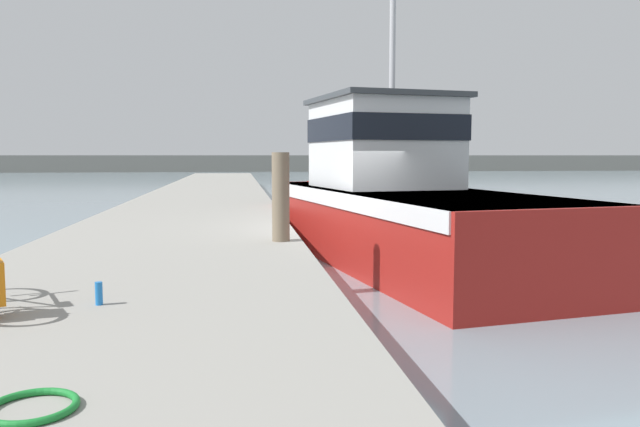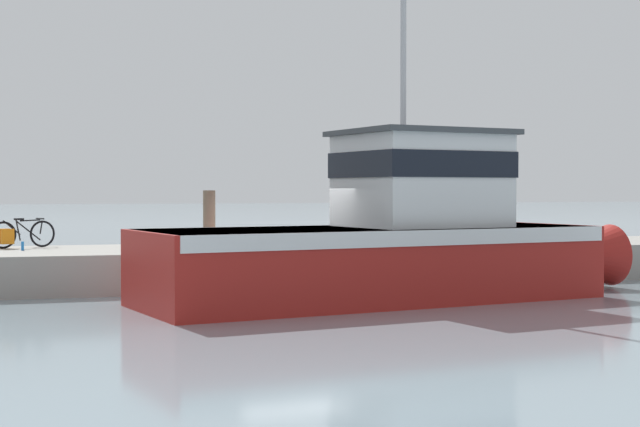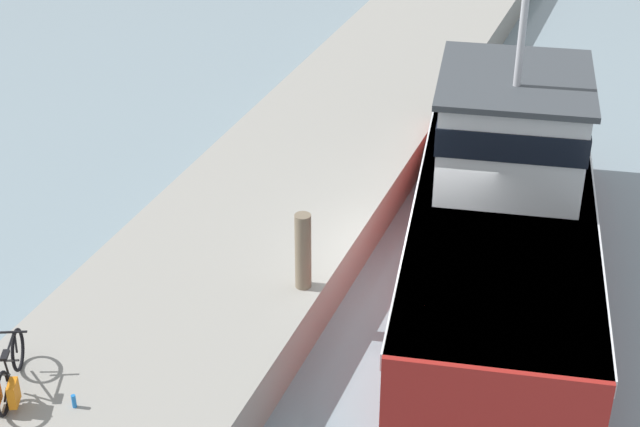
{
  "view_description": "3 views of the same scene",
  "coord_description": "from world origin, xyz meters",
  "px_view_note": "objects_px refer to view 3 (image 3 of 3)",
  "views": [
    {
      "loc": [
        -2.34,
        -11.98,
        2.4
      ],
      "look_at": [
        -0.89,
        -1.04,
        1.37
      ],
      "focal_mm": 35.0,
      "sensor_mm": 36.0,
      "label": 1
    },
    {
      "loc": [
        21.65,
        -6.0,
        2.45
      ],
      "look_at": [
        0.06,
        0.72,
        1.92
      ],
      "focal_mm": 55.0,
      "sensor_mm": 36.0,
      "label": 2
    },
    {
      "loc": [
        3.91,
        -15.25,
        10.99
      ],
      "look_at": [
        -2.3,
        1.09,
        0.92
      ],
      "focal_mm": 55.0,
      "sensor_mm": 36.0,
      "label": 3
    }
  ],
  "objects_px": {
    "bicycle_touring": "(8,378)",
    "water_bottle_by_bike": "(74,401)",
    "mooring_post": "(303,251)",
    "fishing_boat_main": "(504,201)"
  },
  "relations": [
    {
      "from": "bicycle_touring",
      "to": "water_bottle_by_bike",
      "type": "relative_size",
      "value": 7.3
    },
    {
      "from": "mooring_post",
      "to": "water_bottle_by_bike",
      "type": "distance_m",
      "value": 4.8
    },
    {
      "from": "fishing_boat_main",
      "to": "water_bottle_by_bike",
      "type": "bearing_deg",
      "value": -132.17
    },
    {
      "from": "fishing_boat_main",
      "to": "water_bottle_by_bike",
      "type": "distance_m",
      "value": 9.37
    },
    {
      "from": "mooring_post",
      "to": "water_bottle_by_bike",
      "type": "bearing_deg",
      "value": -115.6
    },
    {
      "from": "fishing_boat_main",
      "to": "bicycle_touring",
      "type": "xyz_separation_m",
      "value": [
        -6.02,
        -8.06,
        -0.08
      ]
    },
    {
      "from": "bicycle_touring",
      "to": "mooring_post",
      "type": "bearing_deg",
      "value": 30.49
    },
    {
      "from": "bicycle_touring",
      "to": "water_bottle_by_bike",
      "type": "bearing_deg",
      "value": -17.84
    },
    {
      "from": "mooring_post",
      "to": "water_bottle_by_bike",
      "type": "height_order",
      "value": "mooring_post"
    },
    {
      "from": "mooring_post",
      "to": "water_bottle_by_bike",
      "type": "relative_size",
      "value": 6.66
    }
  ]
}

